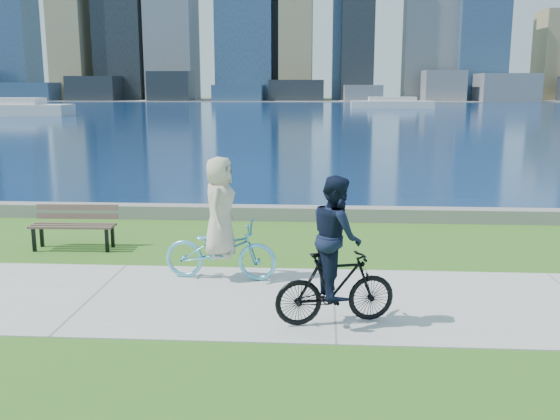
% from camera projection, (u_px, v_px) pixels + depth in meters
% --- Properties ---
extents(ground, '(320.00, 320.00, 0.00)m').
position_uv_depth(ground, '(94.00, 296.00, 10.42)').
color(ground, '#2E6019').
rests_on(ground, ground).
extents(concrete_path, '(80.00, 3.50, 0.02)m').
position_uv_depth(concrete_path, '(94.00, 296.00, 10.41)').
color(concrete_path, '#ADADA7').
rests_on(concrete_path, ground).
extents(seawall, '(90.00, 0.50, 0.35)m').
position_uv_depth(seawall, '(177.00, 212.00, 16.45)').
color(seawall, slate).
rests_on(seawall, ground).
extents(bay_water, '(320.00, 131.00, 0.01)m').
position_uv_depth(bay_water, '(292.00, 111.00, 80.84)').
color(bay_water, '#0B234A').
rests_on(bay_water, ground).
extents(far_shore, '(320.00, 30.00, 0.12)m').
position_uv_depth(far_shore, '(304.00, 100.00, 137.55)').
color(far_shore, gray).
rests_on(far_shore, ground).
extents(ferry_near, '(14.48, 4.14, 1.97)m').
position_uv_depth(ferry_near, '(6.00, 108.00, 70.28)').
color(ferry_near, silver).
rests_on(ferry_near, ground).
extents(ferry_far, '(12.02, 3.43, 1.63)m').
position_uv_depth(ferry_far, '(392.00, 103.00, 91.94)').
color(ferry_far, silver).
rests_on(ferry_far, ground).
extents(park_bench, '(1.80, 0.67, 0.92)m').
position_uv_depth(park_bench, '(74.00, 223.00, 13.35)').
color(park_bench, black).
rests_on(park_bench, ground).
extents(cyclist_woman, '(0.89, 2.11, 2.22)m').
position_uv_depth(cyclist_woman, '(220.00, 234.00, 11.14)').
color(cyclist_woman, '#5ABEDB').
rests_on(cyclist_woman, ground).
extents(cyclist_man, '(0.96, 1.87, 2.20)m').
position_uv_depth(cyclist_man, '(336.00, 262.00, 9.03)').
color(cyclist_man, black).
rests_on(cyclist_man, ground).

